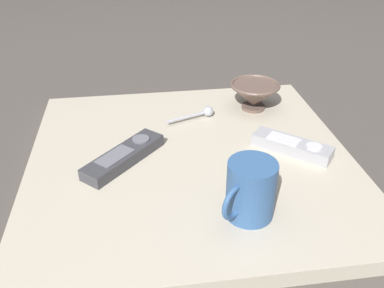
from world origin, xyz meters
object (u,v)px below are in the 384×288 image
at_px(coffee_mug, 250,190).
at_px(tv_remote_far, 292,146).
at_px(teaspoon, 204,112).
at_px(cereal_bowl, 254,94).
at_px(tv_remote_near, 124,156).

bearing_deg(coffee_mug, tv_remote_far, -37.92).
distance_m(coffee_mug, teaspoon, 0.36).
bearing_deg(tv_remote_far, coffee_mug, 142.08).
xyz_separation_m(cereal_bowl, tv_remote_near, (-0.19, 0.32, -0.03)).
height_order(cereal_bowl, coffee_mug, coffee_mug).
relative_size(coffee_mug, teaspoon, 0.88).
distance_m(teaspoon, tv_remote_near, 0.25).
distance_m(cereal_bowl, teaspoon, 0.14).
relative_size(teaspoon, tv_remote_near, 0.66).
xyz_separation_m(teaspoon, tv_remote_far, (-0.18, -0.16, 0.00)).
bearing_deg(cereal_bowl, tv_remote_far, -172.43).
distance_m(coffee_mug, tv_remote_far, 0.23).
xyz_separation_m(cereal_bowl, coffee_mug, (-0.39, 0.11, 0.01)).
bearing_deg(cereal_bowl, teaspoon, 102.18).
distance_m(cereal_bowl, tv_remote_near, 0.38).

